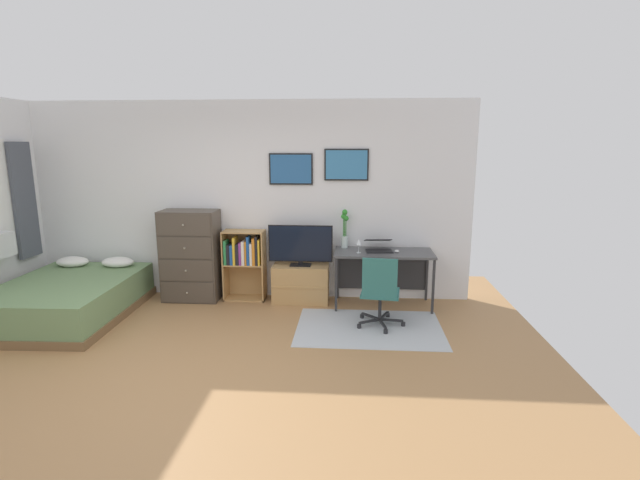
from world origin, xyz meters
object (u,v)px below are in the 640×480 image
object	(u,v)px
tv_stand	(301,283)
bamboo_vase	(345,228)
dresser	(191,256)
laptop	(379,246)
office_chair	(380,290)
bed	(68,298)
television	(300,246)
bookshelf	(244,258)
computer_mouse	(397,251)
desk	(383,260)
wine_glass	(359,243)

from	to	relation	value
tv_stand	bamboo_vase	xyz separation A→B (m)	(0.59, 0.11, 0.75)
dresser	laptop	size ratio (longest dim) A/B	3.07
dresser	office_chair	world-z (taller)	dresser
bed	dresser	world-z (taller)	dresser
laptop	tv_stand	bearing A→B (deg)	173.75
television	bookshelf	bearing A→B (deg)	175.45
bookshelf	computer_mouse	world-z (taller)	bookshelf
bamboo_vase	tv_stand	bearing A→B (deg)	-169.35
bookshelf	tv_stand	world-z (taller)	bookshelf
dresser	bamboo_vase	distance (m)	2.14
bed	desk	distance (m)	4.03
laptop	computer_mouse	distance (m)	0.26
desk	bed	bearing A→B (deg)	-168.98
dresser	television	distance (m)	1.52
computer_mouse	bamboo_vase	size ratio (longest dim) A/B	0.20
bookshelf	computer_mouse	size ratio (longest dim) A/B	9.28
dresser	laptop	world-z (taller)	dresser
bookshelf	bamboo_vase	xyz separation A→B (m)	(1.37, 0.07, 0.42)
office_chair	television	bearing A→B (deg)	146.88
laptop	desk	bearing A→B (deg)	-2.90
bed	television	world-z (taller)	television
television	desk	distance (m)	1.12
bamboo_vase	television	bearing A→B (deg)	-167.26
dresser	computer_mouse	bearing A→B (deg)	-2.33
bed	office_chair	bearing A→B (deg)	-3.20
desk	office_chair	bearing A→B (deg)	-95.65
bed	dresser	size ratio (longest dim) A/B	1.62
wine_glass	laptop	bearing A→B (deg)	31.90
laptop	bamboo_vase	distance (m)	0.52
computer_mouse	bookshelf	bearing A→B (deg)	175.32
desk	office_chair	xyz separation A→B (m)	(-0.08, -0.85, -0.15)
laptop	television	bearing A→B (deg)	174.98
computer_mouse	wine_glass	distance (m)	0.51
bamboo_vase	computer_mouse	bearing A→B (deg)	-19.22
dresser	tv_stand	distance (m)	1.56
dresser	wine_glass	bearing A→B (deg)	-4.27
bed	bookshelf	bearing A→B (deg)	20.08
bed	bookshelf	distance (m)	2.23
office_chair	bamboo_vase	bearing A→B (deg)	120.52
television	computer_mouse	xyz separation A→B (m)	(1.27, -0.11, -0.03)
tv_stand	computer_mouse	xyz separation A→B (m)	(1.27, -0.13, 0.50)
office_chair	bamboo_vase	xyz separation A→B (m)	(-0.44, 0.98, 0.55)
dresser	wine_glass	world-z (taller)	dresser
bed	office_chair	world-z (taller)	office_chair
office_chair	tv_stand	bearing A→B (deg)	146.14
dresser	desk	size ratio (longest dim) A/B	0.97
office_chair	desk	bearing A→B (deg)	90.94
wine_glass	bamboo_vase	bearing A→B (deg)	122.69
bed	desk	size ratio (longest dim) A/B	1.57
office_chair	wine_glass	size ratio (longest dim) A/B	4.78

